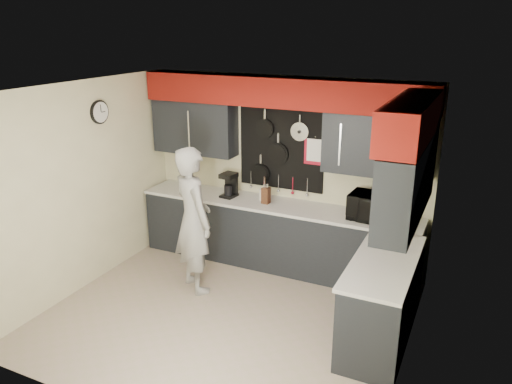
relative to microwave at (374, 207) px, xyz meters
The scene contains 10 objects.
ground 2.22m from the microwave, 133.26° to the right, with size 4.00×4.00×0.00m, color #A18E7D.
back_wall_assembly 1.62m from the microwave, behind, with size 4.00×0.36×2.60m.
right_wall_assembly 1.53m from the microwave, 65.36° to the right, with size 0.36×3.50×2.60m.
left_wall_assembly 3.61m from the microwave, 157.22° to the right, with size 0.05×3.50×2.60m.
base_cabinets 1.08m from the microwave, 161.49° to the right, with size 3.95×2.20×0.92m.
microwave is the anchor object (origin of this frame).
knife_block 1.46m from the microwave, behind, with size 0.10×0.10×0.22m, color #391812.
utensil_crock 1.55m from the microwave, behind, with size 0.12×0.12×0.15m, color white.
coffee_maker 2.04m from the microwave, behind, with size 0.21×0.25×0.34m.
person 2.24m from the microwave, 153.88° to the right, with size 0.68×0.45×1.86m, color #9F9F9D.
Camera 1 is at (2.46, -4.42, 3.24)m, focal length 35.00 mm.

